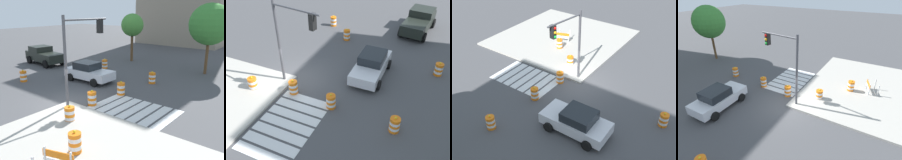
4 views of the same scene
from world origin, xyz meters
TOP-DOWN VIEW (x-y plane):
  - ground_plane at (0.00, 0.00)m, footprint 120.00×120.00m
  - sidewalk_corner at (6.00, -6.00)m, footprint 12.00×12.00m
  - crosswalk_stripes at (4.00, 1.80)m, footprint 5.10×3.20m
  - sports_car at (-2.51, 4.52)m, footprint 4.33×2.19m
  - traffic_barrel_near_corner at (1.72, 3.44)m, footprint 0.56×0.56m
  - traffic_barrel_median_near at (2.03, 7.33)m, footprint 0.56×0.56m
  - traffic_barrel_median_far at (1.47, 0.69)m, footprint 0.56×0.56m
  - traffic_barrel_lane_center at (2.24, -1.89)m, footprint 0.56×0.56m
  - traffic_barrel_on_sidewalk at (4.78, -3.86)m, footprint 0.56×0.56m
  - construction_barricade at (5.38, -5.34)m, footprint 1.42×1.12m
  - traffic_light_pole at (0.74, 0.53)m, footprint 0.66×3.27m
  - street_tree_streetside_mid at (4.40, 13.14)m, footprint 3.76×3.76m

SIDE VIEW (x-z plane):
  - ground_plane at x=0.00m, z-range 0.00..0.00m
  - crosswalk_stripes at x=4.00m, z-range 0.00..0.02m
  - sidewalk_corner at x=6.00m, z-range 0.00..0.15m
  - traffic_barrel_near_corner at x=1.72m, z-range -0.06..0.96m
  - traffic_barrel_median_near at x=2.03m, z-range -0.06..0.96m
  - traffic_barrel_median_far at x=1.47m, z-range -0.06..0.96m
  - traffic_barrel_lane_center at x=2.24m, z-range -0.06..0.96m
  - traffic_barrel_on_sidewalk at x=4.78m, z-range 0.09..1.11m
  - construction_barricade at x=5.38m, z-range 0.22..1.22m
  - sports_car at x=-2.51m, z-range 0.00..1.63m
  - traffic_light_pole at x=0.74m, z-range 1.16..6.66m
  - street_tree_streetside_mid at x=4.40m, z-range 1.35..7.84m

